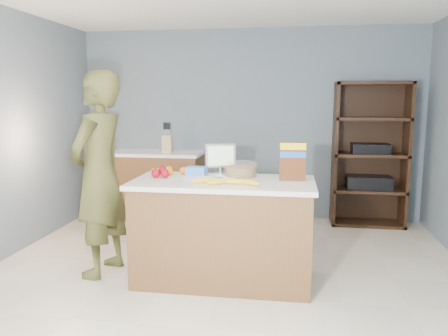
# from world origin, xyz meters

# --- Properties ---
(floor) EXTENTS (4.50, 5.00, 0.02)m
(floor) POSITION_xyz_m (0.00, 0.00, 0.00)
(floor) COLOR beige
(floor) RESTS_ON ground
(walls) EXTENTS (4.52, 5.02, 2.51)m
(walls) POSITION_xyz_m (0.00, 0.00, 1.65)
(walls) COLOR slate
(walls) RESTS_ON ground
(counter_peninsula) EXTENTS (1.56, 0.76, 0.90)m
(counter_peninsula) POSITION_xyz_m (0.00, 0.30, 0.42)
(counter_peninsula) COLOR brown
(counter_peninsula) RESTS_ON ground
(back_cabinet) EXTENTS (1.24, 0.62, 0.90)m
(back_cabinet) POSITION_xyz_m (-1.20, 2.20, 0.45)
(back_cabinet) COLOR brown
(back_cabinet) RESTS_ON ground
(shelving_unit) EXTENTS (0.90, 0.40, 1.80)m
(shelving_unit) POSITION_xyz_m (1.55, 2.35, 0.86)
(shelving_unit) COLOR black
(shelving_unit) RESTS_ON ground
(person) EXTENTS (0.54, 0.73, 1.84)m
(person) POSITION_xyz_m (-1.13, 0.30, 0.92)
(person) COLOR #43421E
(person) RESTS_ON ground
(knife_block) EXTENTS (0.12, 0.10, 0.31)m
(knife_block) POSITION_xyz_m (-1.02, 2.13, 1.02)
(knife_block) COLOR tan
(knife_block) RESTS_ON back_cabinet
(envelopes) EXTENTS (0.38, 0.20, 0.00)m
(envelopes) POSITION_xyz_m (-0.06, 0.42, 0.90)
(envelopes) COLOR white
(envelopes) RESTS_ON counter_peninsula
(bananas) EXTENTS (0.59, 0.19, 0.04)m
(bananas) POSITION_xyz_m (0.06, 0.14, 0.92)
(bananas) COLOR gold
(bananas) RESTS_ON counter_peninsula
(apples) EXTENTS (0.16, 0.26, 0.08)m
(apples) POSITION_xyz_m (-0.58, 0.39, 0.94)
(apples) COLOR maroon
(apples) RESTS_ON counter_peninsula
(oranges) EXTENTS (0.31, 0.23, 0.07)m
(oranges) POSITION_xyz_m (-0.55, 0.52, 0.93)
(oranges) COLOR orange
(oranges) RESTS_ON counter_peninsula
(blue_carton) EXTENTS (0.19, 0.14, 0.08)m
(blue_carton) POSITION_xyz_m (-0.28, 0.51, 0.94)
(blue_carton) COLOR blue
(blue_carton) RESTS_ON counter_peninsula
(salad_bowl) EXTENTS (0.30, 0.30, 0.13)m
(salad_bowl) POSITION_xyz_m (0.12, 0.52, 0.96)
(salad_bowl) COLOR #267219
(salad_bowl) RESTS_ON counter_peninsula
(tv) EXTENTS (0.28, 0.12, 0.28)m
(tv) POSITION_xyz_m (-0.08, 0.63, 1.06)
(tv) COLOR silver
(tv) RESTS_ON counter_peninsula
(cereal_box) EXTENTS (0.22, 0.09, 0.33)m
(cereal_box) POSITION_xyz_m (0.59, 0.40, 1.09)
(cereal_box) COLOR #592B14
(cereal_box) RESTS_ON counter_peninsula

